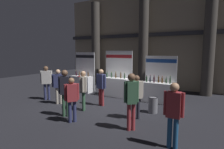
{
  "coord_description": "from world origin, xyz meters",
  "views": [
    {
      "loc": [
        4.59,
        -7.14,
        2.51
      ],
      "look_at": [
        -0.12,
        0.71,
        1.35
      ],
      "focal_mm": 29.76,
      "sensor_mm": 36.0,
      "label": 1
    }
  ],
  "objects_px": {
    "visitor_8": "(174,110)",
    "exhibitor_booth_1": "(116,85)",
    "visitor_0": "(131,97)",
    "visitor_5": "(46,80)",
    "visitor_2": "(136,93)",
    "visitor_3": "(65,89)",
    "visitor_1": "(58,83)",
    "exhibitor_booth_0": "(82,82)",
    "visitor_4": "(72,96)",
    "visitor_6": "(101,84)",
    "exhibitor_booth_2": "(158,90)",
    "visitor_7": "(83,87)",
    "trash_bin": "(153,105)"
  },
  "relations": [
    {
      "from": "visitor_8",
      "to": "exhibitor_booth_1",
      "type": "bearing_deg",
      "value": -47.26
    },
    {
      "from": "visitor_0",
      "to": "visitor_5",
      "type": "height_order",
      "value": "visitor_0"
    },
    {
      "from": "exhibitor_booth_1",
      "to": "visitor_2",
      "type": "relative_size",
      "value": 1.53
    },
    {
      "from": "visitor_3",
      "to": "visitor_1",
      "type": "bearing_deg",
      "value": -68.98
    },
    {
      "from": "visitor_8",
      "to": "exhibitor_booth_0",
      "type": "bearing_deg",
      "value": -34.18
    },
    {
      "from": "visitor_8",
      "to": "visitor_4",
      "type": "bearing_deg",
      "value": -1.8
    },
    {
      "from": "visitor_5",
      "to": "visitor_6",
      "type": "distance_m",
      "value": 3.05
    },
    {
      "from": "exhibitor_booth_2",
      "to": "visitor_7",
      "type": "relative_size",
      "value": 1.35
    },
    {
      "from": "visitor_2",
      "to": "visitor_7",
      "type": "xyz_separation_m",
      "value": [
        -2.34,
        -0.18,
        0.03
      ]
    },
    {
      "from": "visitor_1",
      "to": "visitor_2",
      "type": "distance_m",
      "value": 3.97
    },
    {
      "from": "exhibitor_booth_0",
      "to": "exhibitor_booth_2",
      "type": "distance_m",
      "value": 4.78
    },
    {
      "from": "visitor_2",
      "to": "exhibitor_booth_0",
      "type": "bearing_deg",
      "value": 96.49
    },
    {
      "from": "visitor_1",
      "to": "visitor_8",
      "type": "relative_size",
      "value": 0.96
    },
    {
      "from": "visitor_8",
      "to": "visitor_2",
      "type": "bearing_deg",
      "value": -42.79
    },
    {
      "from": "exhibitor_booth_2",
      "to": "visitor_4",
      "type": "height_order",
      "value": "exhibitor_booth_2"
    },
    {
      "from": "exhibitor_booth_1",
      "to": "exhibitor_booth_2",
      "type": "xyz_separation_m",
      "value": [
        2.39,
        -0.01,
        -0.04
      ]
    },
    {
      "from": "trash_bin",
      "to": "visitor_6",
      "type": "distance_m",
      "value": 2.49
    },
    {
      "from": "visitor_3",
      "to": "visitor_4",
      "type": "relative_size",
      "value": 1.13
    },
    {
      "from": "exhibitor_booth_1",
      "to": "visitor_0",
      "type": "relative_size",
      "value": 1.38
    },
    {
      "from": "visitor_0",
      "to": "visitor_2",
      "type": "height_order",
      "value": "visitor_0"
    },
    {
      "from": "trash_bin",
      "to": "exhibitor_booth_0",
      "type": "bearing_deg",
      "value": 162.14
    },
    {
      "from": "trash_bin",
      "to": "visitor_6",
      "type": "height_order",
      "value": "visitor_6"
    },
    {
      "from": "visitor_5",
      "to": "visitor_7",
      "type": "height_order",
      "value": "visitor_5"
    },
    {
      "from": "visitor_2",
      "to": "visitor_3",
      "type": "height_order",
      "value": "visitor_3"
    },
    {
      "from": "trash_bin",
      "to": "visitor_8",
      "type": "relative_size",
      "value": 0.38
    },
    {
      "from": "exhibitor_booth_1",
      "to": "visitor_7",
      "type": "bearing_deg",
      "value": -88.95
    },
    {
      "from": "exhibitor_booth_0",
      "to": "visitor_7",
      "type": "bearing_deg",
      "value": -49.24
    },
    {
      "from": "exhibitor_booth_1",
      "to": "visitor_8",
      "type": "distance_m",
      "value": 5.78
    },
    {
      "from": "exhibitor_booth_0",
      "to": "visitor_6",
      "type": "xyz_separation_m",
      "value": [
        2.71,
        -1.89,
        0.41
      ]
    },
    {
      "from": "exhibitor_booth_2",
      "to": "visitor_5",
      "type": "distance_m",
      "value": 5.67
    },
    {
      "from": "visitor_0",
      "to": "visitor_7",
      "type": "xyz_separation_m",
      "value": [
        -2.59,
        0.8,
        -0.08
      ]
    },
    {
      "from": "exhibitor_booth_2",
      "to": "trash_bin",
      "type": "distance_m",
      "value": 1.7
    },
    {
      "from": "exhibitor_booth_1",
      "to": "visitor_6",
      "type": "distance_m",
      "value": 1.97
    },
    {
      "from": "exhibitor_booth_2",
      "to": "visitor_4",
      "type": "relative_size",
      "value": 1.42
    },
    {
      "from": "trash_bin",
      "to": "visitor_3",
      "type": "bearing_deg",
      "value": -142.14
    },
    {
      "from": "exhibitor_booth_0",
      "to": "visitor_1",
      "type": "relative_size",
      "value": 1.47
    },
    {
      "from": "visitor_2",
      "to": "visitor_3",
      "type": "relative_size",
      "value": 0.91
    },
    {
      "from": "visitor_3",
      "to": "visitor_8",
      "type": "relative_size",
      "value": 1.04
    },
    {
      "from": "visitor_4",
      "to": "visitor_0",
      "type": "bearing_deg",
      "value": 138.67
    },
    {
      "from": "visitor_1",
      "to": "visitor_4",
      "type": "bearing_deg",
      "value": 103.67
    },
    {
      "from": "visitor_1",
      "to": "visitor_6",
      "type": "distance_m",
      "value": 2.06
    },
    {
      "from": "visitor_4",
      "to": "visitor_5",
      "type": "height_order",
      "value": "visitor_5"
    },
    {
      "from": "visitor_3",
      "to": "visitor_2",
      "type": "bearing_deg",
      "value": 170.64
    },
    {
      "from": "exhibitor_booth_2",
      "to": "visitor_5",
      "type": "relative_size",
      "value": 1.3
    },
    {
      "from": "visitor_8",
      "to": "visitor_6",
      "type": "bearing_deg",
      "value": -32.32
    },
    {
      "from": "visitor_2",
      "to": "exhibitor_booth_1",
      "type": "bearing_deg",
      "value": 77.28
    },
    {
      "from": "exhibitor_booth_2",
      "to": "visitor_2",
      "type": "bearing_deg",
      "value": -89.95
    },
    {
      "from": "visitor_5",
      "to": "exhibitor_booth_0",
      "type": "bearing_deg",
      "value": -136.82
    },
    {
      "from": "visitor_5",
      "to": "visitor_3",
      "type": "bearing_deg",
      "value": 113.53
    },
    {
      "from": "exhibitor_booth_2",
      "to": "visitor_6",
      "type": "relative_size",
      "value": 1.34
    }
  ]
}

